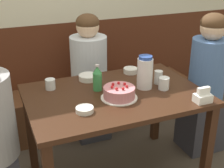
{
  "coord_description": "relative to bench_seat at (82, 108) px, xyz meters",
  "views": [
    {
      "loc": [
        -0.78,
        -1.83,
        1.67
      ],
      "look_at": [
        -0.0,
        0.05,
        0.79
      ],
      "focal_mm": 50.0,
      "sensor_mm": 36.0,
      "label": 1
    }
  ],
  "objects": [
    {
      "name": "bench_seat",
      "position": [
        0.0,
        0.0,
        0.0
      ],
      "size": [
        2.23,
        0.38,
        0.43
      ],
      "color": "#56331E",
      "rests_on": "ground_plane"
    },
    {
      "name": "glass_shot_small",
      "position": [
        0.37,
        -0.8,
        0.57
      ],
      "size": [
        0.06,
        0.06,
        0.1
      ],
      "color": "silver",
      "rests_on": "dining_table"
    },
    {
      "name": "bowl_rice_small",
      "position": [
        0.27,
        -0.52,
        0.54
      ],
      "size": [
        0.11,
        0.11,
        0.04
      ],
      "color": "white",
      "rests_on": "dining_table"
    },
    {
      "name": "glass_tumbler_short",
      "position": [
        0.35,
        -0.9,
        0.57
      ],
      "size": [
        0.08,
        0.08,
        0.09
      ],
      "color": "silver",
      "rests_on": "dining_table"
    },
    {
      "name": "glass_water_tall",
      "position": [
        -0.4,
        -0.59,
        0.56
      ],
      "size": [
        0.07,
        0.07,
        0.08
      ],
      "color": "silver",
      "rests_on": "dining_table"
    },
    {
      "name": "birthday_cake",
      "position": [
        -0.01,
        -0.91,
        0.56
      ],
      "size": [
        0.25,
        0.25,
        0.1
      ],
      "color": "white",
      "rests_on": "dining_table"
    },
    {
      "name": "dining_table",
      "position": [
        0.0,
        -0.83,
        0.42
      ],
      "size": [
        1.24,
        0.84,
        0.74
      ],
      "color": "#381E11",
      "rests_on": "ground_plane"
    },
    {
      "name": "bowl_side_dish",
      "position": [
        -0.1,
        -0.53,
        0.54
      ],
      "size": [
        0.15,
        0.15,
        0.04
      ],
      "color": "white",
      "rests_on": "dining_table"
    },
    {
      "name": "water_pitcher",
      "position": [
        0.24,
        -0.82,
        0.64
      ],
      "size": [
        0.11,
        0.11,
        0.24
      ],
      "color": "white",
      "rests_on": "dining_table"
    },
    {
      "name": "napkin_holder",
      "position": [
        0.48,
        -1.18,
        0.56
      ],
      "size": [
        0.11,
        0.08,
        0.11
      ],
      "color": "white",
      "rests_on": "dining_table"
    },
    {
      "name": "bowl_soup_white",
      "position": [
        -0.28,
        -1.01,
        0.54
      ],
      "size": [
        0.11,
        0.11,
        0.03
      ],
      "color": "white",
      "rests_on": "dining_table"
    },
    {
      "name": "person_teal_shirt",
      "position": [
        0.88,
        -0.73,
        0.36
      ],
      "size": [
        0.34,
        0.3,
        1.22
      ],
      "rotation": [
        0.0,
        0.0,
        3.14
      ],
      "color": "#33333D",
      "rests_on": "ground_plane"
    },
    {
      "name": "person_grey_tee",
      "position": [
        0.03,
        -0.15,
        0.35
      ],
      "size": [
        0.33,
        0.34,
        1.17
      ],
      "rotation": [
        0.0,
        0.0,
        -1.57
      ],
      "color": "#33333D",
      "rests_on": "ground_plane"
    },
    {
      "name": "soju_bottle",
      "position": [
        -0.09,
        -0.73,
        0.61
      ],
      "size": [
        0.07,
        0.07,
        0.19
      ],
      "color": "#388E4C",
      "rests_on": "dining_table"
    }
  ]
}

